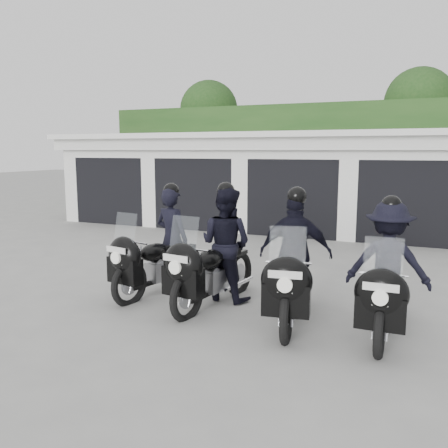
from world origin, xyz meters
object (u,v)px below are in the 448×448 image
at_px(police_bike_b, 219,251).
at_px(police_bike_d, 387,273).
at_px(police_bike_c, 294,262).
at_px(police_bike_a, 160,249).

xyz_separation_m(police_bike_b, police_bike_d, (2.58, -0.20, -0.04)).
distance_m(police_bike_c, police_bike_d, 1.29).
relative_size(police_bike_b, police_bike_c, 1.01).
distance_m(police_bike_b, police_bike_c, 1.31).
relative_size(police_bike_a, police_bike_d, 1.01).
bearing_deg(police_bike_b, police_bike_c, -0.92).
relative_size(police_bike_c, police_bike_d, 1.04).
xyz_separation_m(police_bike_a, police_bike_c, (2.44, -0.32, 0.07)).
bearing_deg(police_bike_c, police_bike_d, -8.38).
bearing_deg(police_bike_a, police_bike_b, 6.82).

